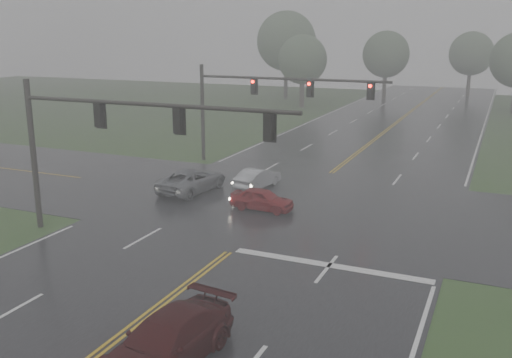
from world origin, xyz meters
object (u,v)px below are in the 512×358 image
at_px(sedan_silver, 258,188).
at_px(car_grey, 192,192).
at_px(signal_gantry_near, 103,130).
at_px(signal_gantry_far, 257,95).
at_px(sedan_red, 262,210).

xyz_separation_m(sedan_silver, car_grey, (-3.31, -2.39, 0.00)).
bearing_deg(sedan_silver, signal_gantry_near, 85.13).
bearing_deg(car_grey, sedan_silver, -138.32).
bearing_deg(signal_gantry_far, sedan_red, -64.91).
height_order(car_grey, signal_gantry_near, signal_gantry_near).
height_order(sedan_red, car_grey, car_grey).
bearing_deg(signal_gantry_far, sedan_silver, -65.98).
bearing_deg(sedan_silver, signal_gantry_far, -56.95).
xyz_separation_m(sedan_silver, signal_gantry_far, (-2.61, 5.86, 5.08)).
bearing_deg(car_grey, signal_gantry_near, 99.52).
distance_m(sedan_silver, signal_gantry_far, 8.19).
distance_m(signal_gantry_near, signal_gantry_far, 16.97).
bearing_deg(sedan_silver, car_grey, 44.86).
bearing_deg(signal_gantry_near, car_grey, 93.66).
bearing_deg(sedan_silver, sedan_red, 125.61).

